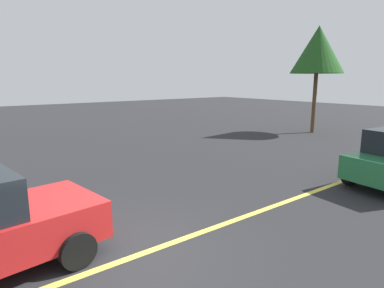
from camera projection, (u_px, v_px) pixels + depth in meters
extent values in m
plane|color=#262628|center=(123.00, 261.00, 5.80)|extent=(80.00, 80.00, 0.00)
cube|color=#E0D14C|center=(242.00, 218.00, 7.60)|extent=(28.00, 0.16, 0.01)
cylinder|color=black|center=(350.00, 175.00, 9.94)|extent=(0.66, 0.30, 0.64)
cylinder|color=black|center=(38.00, 219.00, 6.78)|extent=(0.66, 0.30, 0.64)
cylinder|color=black|center=(77.00, 250.00, 5.54)|extent=(0.66, 0.30, 0.64)
cylinder|color=#513823|center=(314.00, 103.00, 19.56)|extent=(0.23, 0.23, 3.50)
cone|color=#1E4C1C|center=(318.00, 50.00, 18.97)|extent=(3.02, 3.02, 2.69)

